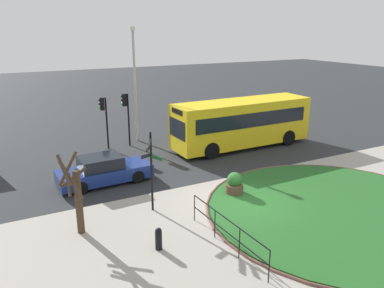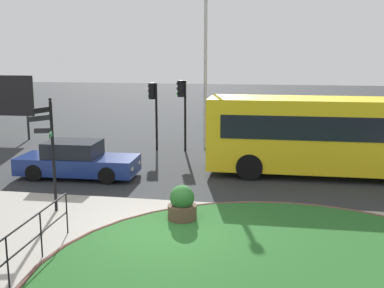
# 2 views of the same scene
# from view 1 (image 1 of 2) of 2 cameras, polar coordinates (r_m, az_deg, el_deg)

# --- Properties ---
(ground) EXTENTS (120.00, 120.00, 0.00)m
(ground) POSITION_cam_1_polar(r_m,az_deg,el_deg) (17.08, 7.21, -8.88)
(ground) COLOR #282B2D
(sidewalk_paving) EXTENTS (32.00, 8.86, 0.02)m
(sidewalk_paving) POSITION_cam_1_polar(r_m,az_deg,el_deg) (15.96, 10.46, -10.94)
(sidewalk_paving) COLOR #9E998E
(sidewalk_paving) RESTS_ON ground
(grass_island) EXTENTS (10.74, 10.74, 0.10)m
(grass_island) POSITION_cam_1_polar(r_m,az_deg,el_deg) (17.44, 20.72, -9.17)
(grass_island) COLOR #235B23
(grass_island) RESTS_ON ground
(grass_kerb_ring) EXTENTS (11.05, 11.05, 0.11)m
(grass_kerb_ring) POSITION_cam_1_polar(r_m,az_deg,el_deg) (17.43, 20.73, -9.16)
(grass_kerb_ring) COLOR brown
(grass_kerb_ring) RESTS_ON ground
(signpost_directional) EXTENTS (0.72, 0.67, 3.43)m
(signpost_directional) POSITION_cam_1_polar(r_m,az_deg,el_deg) (15.66, -6.05, -3.17)
(signpost_directional) COLOR black
(signpost_directional) RESTS_ON ground
(bollard_foreground) EXTENTS (0.24, 0.24, 0.84)m
(bollard_foreground) POSITION_cam_1_polar(r_m,az_deg,el_deg) (13.66, -4.97, -13.79)
(bollard_foreground) COLOR black
(bollard_foreground) RESTS_ON ground
(railing_grass_edge) EXTENTS (0.18, 4.51, 1.12)m
(railing_grass_edge) POSITION_cam_1_polar(r_m,az_deg,el_deg) (13.63, 5.16, -12.41)
(railing_grass_edge) COLOR black
(railing_grass_edge) RESTS_ON ground
(bus_yellow) EXTENTS (9.19, 2.61, 3.01)m
(bus_yellow) POSITION_cam_1_polar(r_m,az_deg,el_deg) (24.62, 7.38, 3.20)
(bus_yellow) COLOR yellow
(bus_yellow) RESTS_ON ground
(car_near_lane) EXTENTS (4.60, 1.93, 1.40)m
(car_near_lane) POSITION_cam_1_polar(r_m,az_deg,el_deg) (19.42, -12.93, -3.89)
(car_near_lane) COLOR navy
(car_near_lane) RESTS_ON ground
(traffic_light_near) EXTENTS (0.48, 0.31, 3.28)m
(traffic_light_near) POSITION_cam_1_polar(r_m,az_deg,el_deg) (24.47, -12.95, 4.73)
(traffic_light_near) COLOR black
(traffic_light_near) RESTS_ON ground
(traffic_light_far) EXTENTS (0.49, 0.29, 3.41)m
(traffic_light_far) POSITION_cam_1_polar(r_m,az_deg,el_deg) (24.82, -9.78, 5.30)
(traffic_light_far) COLOR black
(traffic_light_far) RESTS_ON ground
(lamppost_tall) EXTENTS (0.32, 0.32, 7.44)m
(lamppost_tall) POSITION_cam_1_polar(r_m,az_deg,el_deg) (25.70, -8.46, 9.15)
(lamppost_tall) COLOR #B7B7BC
(lamppost_tall) RESTS_ON ground
(planter_near_signpost) EXTENTS (0.82, 0.82, 1.08)m
(planter_near_signpost) POSITION_cam_1_polar(r_m,az_deg,el_deg) (17.82, 6.31, -5.99)
(planter_near_signpost) COLOR brown
(planter_near_signpost) RESTS_ON ground
(street_tree_bare) EXTENTS (1.15, 1.28, 3.09)m
(street_tree_bare) POSITION_cam_1_polar(r_m,az_deg,el_deg) (14.70, -16.85, -7.04)
(street_tree_bare) COLOR #423323
(street_tree_bare) RESTS_ON ground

